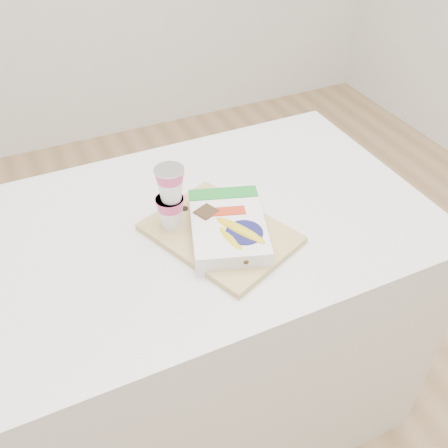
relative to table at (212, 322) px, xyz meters
name	(u,v)px	position (x,y,z in m)	size (l,w,h in m)	color
room	(204,10)	(0.00, 0.00, 0.93)	(4.00, 4.00, 4.00)	tan
table	(212,322)	(0.00, 0.00, 0.00)	(1.12, 0.75, 0.84)	white
cutting_board	(220,233)	(0.00, -0.08, 0.43)	(0.25, 0.34, 0.02)	tan
bananas	(228,233)	(0.00, -0.12, 0.46)	(0.13, 0.21, 0.06)	#382816
yogurt_stack	(170,196)	(-0.10, -0.01, 0.53)	(0.07, 0.07, 0.16)	white
cereal_box	(228,228)	(0.01, -0.09, 0.45)	(0.24, 0.30, 0.06)	white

